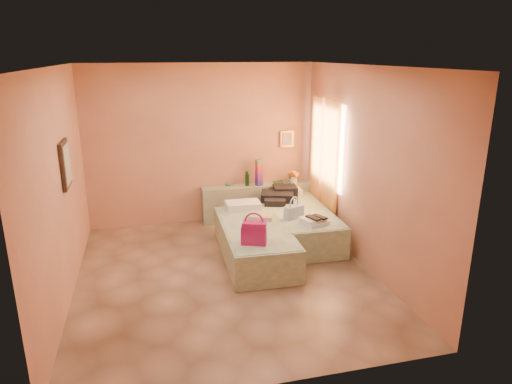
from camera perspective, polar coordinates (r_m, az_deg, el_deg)
ground at (r=6.44m, az=-3.70°, el=-10.34°), size 4.50×4.50×0.00m
room_walls at (r=6.42m, az=-3.11°, el=6.53°), size 4.02×4.51×2.81m
headboard_ledge at (r=8.40m, az=0.22°, el=-1.23°), size 2.05×0.30×0.65m
bed_left at (r=6.85m, az=-0.17°, el=-6.23°), size 0.96×2.03×0.50m
bed_right at (r=7.60m, az=5.42°, el=-3.91°), size 0.96×2.03×0.50m
water_bottle at (r=8.20m, az=-1.13°, el=1.63°), size 0.08×0.08×0.25m
rainbow_box at (r=8.22m, az=0.35°, el=2.46°), size 0.13×0.13×0.48m
small_dish at (r=8.28m, az=-3.39°, el=0.94°), size 0.16×0.16×0.03m
green_book at (r=8.44m, az=2.80°, el=1.25°), size 0.18×0.14×0.03m
flower_vase at (r=8.41m, az=4.78°, el=2.04°), size 0.25×0.25×0.28m
magenta_handbag at (r=6.11m, az=-0.26°, el=-5.08°), size 0.38×0.29×0.31m
khaki_garment at (r=7.07m, az=0.66°, el=-3.04°), size 0.44×0.40×0.06m
clothes_pile at (r=7.92m, az=3.03°, el=-0.37°), size 0.70×0.70×0.18m
blue_handbag at (r=7.07m, az=4.75°, el=-2.51°), size 0.33×0.23×0.20m
towel_stack at (r=6.87m, az=7.31°, el=-3.60°), size 0.43×0.40×0.10m
sandal_pair at (r=6.83m, az=7.59°, el=-3.18°), size 0.26×0.30×0.03m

